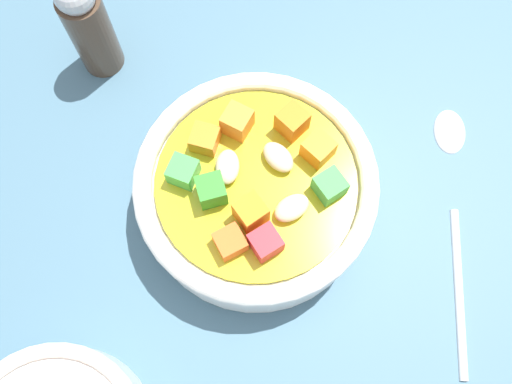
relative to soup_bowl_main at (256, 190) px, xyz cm
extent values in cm
cube|color=#42667A|center=(0.00, 0.00, -3.80)|extent=(140.00, 140.00, 2.00)
cylinder|color=white|center=(0.00, 0.00, -0.79)|extent=(15.76, 15.76, 4.04)
torus|color=white|center=(0.00, 0.00, 1.62)|extent=(16.10, 16.10, 1.28)
cylinder|color=gold|center=(0.00, 0.00, 1.43)|extent=(13.27, 13.27, 0.40)
ellipsoid|color=beige|center=(1.38, 1.50, 2.13)|extent=(2.79, 2.27, 0.99)
cube|color=orange|center=(2.96, -3.43, 2.61)|extent=(2.31, 2.31, 1.96)
ellipsoid|color=beige|center=(0.99, -1.83, 2.20)|extent=(2.81, 2.35, 1.12)
ellipsoid|color=beige|center=(-2.54, -1.55, 2.20)|extent=(2.12, 2.73, 1.13)
cube|color=#2E8E27|center=(-0.46, 2.96, 2.57)|extent=(1.77, 1.77, 1.87)
cube|color=orange|center=(-3.47, 2.79, 2.28)|extent=(2.00, 2.00, 1.29)
cube|color=green|center=(-1.94, -4.29, 2.41)|extent=(2.11, 2.11, 1.55)
cube|color=orange|center=(3.62, 2.36, 2.33)|extent=(2.38, 2.38, 1.39)
cube|color=green|center=(1.83, 4.31, 2.42)|extent=(2.42, 2.42, 1.56)
cube|color=orange|center=(4.06, 0.15, 2.58)|extent=(2.43, 2.43, 1.90)
cube|color=orange|center=(-2.17, 1.04, 2.66)|extent=(2.16, 2.16, 2.06)
cube|color=red|center=(-4.21, 0.74, 2.45)|extent=(2.10, 2.10, 1.62)
cube|color=orange|center=(0.64, -4.43, 2.47)|extent=(2.32, 2.32, 1.67)
cylinder|color=silver|center=(-10.35, -11.31, -2.50)|extent=(11.14, 4.74, 0.60)
ellipsoid|color=silver|center=(0.91, -15.62, -2.37)|extent=(4.25, 3.53, 0.87)
cylinder|color=#4C3828|center=(14.91, 7.80, 0.87)|extent=(3.17, 3.17, 7.36)
camera|label=1|loc=(-12.03, 3.84, 36.63)|focal=40.23mm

